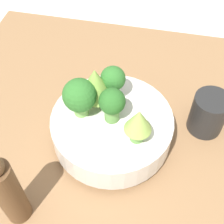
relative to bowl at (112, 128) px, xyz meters
name	(u,v)px	position (x,y,z in m)	size (l,w,h in m)	color
ground_plane	(121,167)	(0.03, -0.04, -0.09)	(6.00, 6.00, 0.00)	silver
table	(121,162)	(0.03, -0.04, -0.07)	(0.89, 0.89, 0.05)	olive
bowl	(112,128)	(0.00, 0.00, 0.00)	(0.24, 0.24, 0.08)	silver
romanesco_piece_near	(138,123)	(0.05, -0.04, 0.08)	(0.05, 0.05, 0.08)	#6BA34C
broccoli_floret_back	(113,80)	(-0.01, 0.06, 0.08)	(0.05, 0.05, 0.08)	#6BA34C
romanesco_piece_far	(95,83)	(-0.04, 0.03, 0.09)	(0.07, 0.07, 0.09)	#609347
broccoli_floret_center	(112,103)	(0.00, 0.00, 0.08)	(0.05, 0.05, 0.08)	#609347
broccoli_floret_left	(80,96)	(-0.06, 0.00, 0.08)	(0.07, 0.07, 0.08)	#7AB256
cup	(208,113)	(0.19, 0.08, 0.00)	(0.08, 0.08, 0.09)	black
pepper_mill	(8,191)	(-0.13, -0.19, 0.05)	(0.04, 0.04, 0.19)	brown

